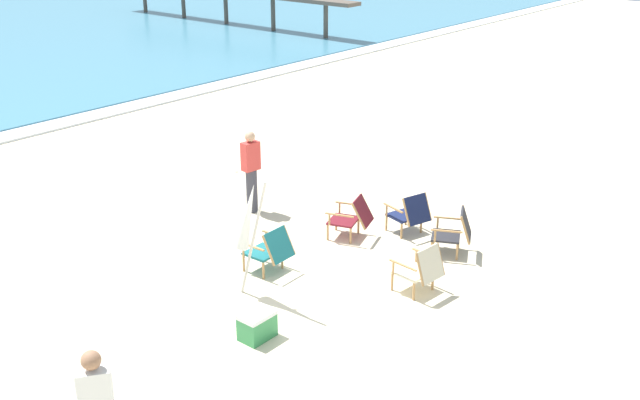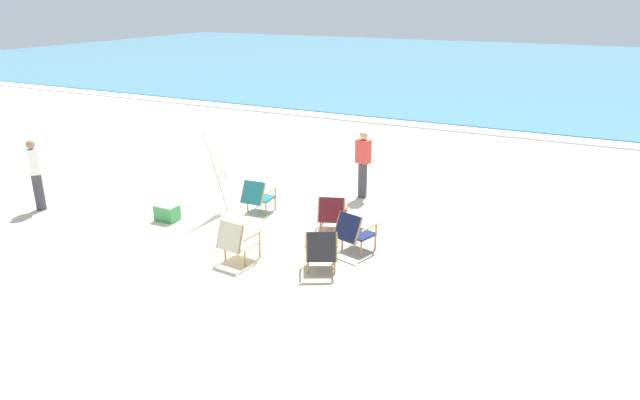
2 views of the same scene
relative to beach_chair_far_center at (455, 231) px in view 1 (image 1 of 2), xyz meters
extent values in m
plane|color=beige|center=(-2.86, 1.12, -0.43)|extent=(80.00, 80.00, 0.00)
cube|color=#28282D|center=(-0.07, 0.13, -0.11)|extent=(0.68, 0.66, 0.04)
cube|color=#28282D|center=(0.08, -0.16, 0.13)|extent=(0.53, 0.40, 0.50)
cylinder|color=#AD7F4C|center=(-0.37, 0.22, -0.27)|extent=(0.04, 0.04, 0.32)
cylinder|color=#AD7F4C|center=(0.04, 0.43, -0.27)|extent=(0.04, 0.04, 0.32)
cylinder|color=#AD7F4C|center=(-0.18, -0.17, -0.27)|extent=(0.04, 0.04, 0.32)
cylinder|color=#AD7F4C|center=(0.24, 0.05, -0.27)|extent=(0.04, 0.04, 0.32)
cube|color=#AD7F4C|center=(-0.31, -0.01, 0.11)|extent=(0.27, 0.49, 0.02)
cylinder|color=#AD7F4C|center=(-0.39, 0.15, 0.00)|extent=(0.04, 0.04, 0.22)
cube|color=#AD7F4C|center=(0.19, 0.24, 0.11)|extent=(0.27, 0.49, 0.02)
cylinder|color=#AD7F4C|center=(0.10, 0.41, 0.00)|extent=(0.04, 0.04, 0.22)
cylinder|color=#AD7F4C|center=(-0.15, -0.27, 0.13)|extent=(0.13, 0.20, 0.51)
cylinder|color=#AD7F4C|center=(0.31, -0.04, 0.13)|extent=(0.13, 0.20, 0.51)
cube|color=beige|center=(-1.55, -0.17, -0.11)|extent=(0.57, 0.53, 0.04)
cube|color=beige|center=(-1.58, -0.49, 0.13)|extent=(0.51, 0.25, 0.50)
cylinder|color=#AD7F4C|center=(-1.76, 0.07, -0.27)|extent=(0.04, 0.04, 0.32)
cylinder|color=#AD7F4C|center=(-1.29, 0.02, -0.27)|extent=(0.04, 0.04, 0.32)
cylinder|color=#AD7F4C|center=(-1.80, -0.36, -0.27)|extent=(0.04, 0.04, 0.32)
cylinder|color=#AD7F4C|center=(-1.34, -0.41, -0.27)|extent=(0.04, 0.04, 0.32)
cube|color=#AD7F4C|center=(-1.83, -0.16, 0.11)|extent=(0.09, 0.53, 0.02)
cylinder|color=#AD7F4C|center=(-1.81, 0.02, 0.00)|extent=(0.04, 0.04, 0.22)
cube|color=#AD7F4C|center=(-1.27, -0.22, 0.11)|extent=(0.09, 0.53, 0.02)
cylinder|color=#AD7F4C|center=(-1.25, -0.03, 0.00)|extent=(0.04, 0.04, 0.22)
cylinder|color=#AD7F4C|center=(-1.83, -0.47, 0.13)|extent=(0.06, 0.21, 0.51)
cylinder|color=#AD7F4C|center=(-1.33, -0.52, 0.13)|extent=(0.06, 0.21, 0.51)
cube|color=maroon|center=(-0.67, 1.90, -0.11)|extent=(0.65, 0.63, 0.04)
cube|color=maroon|center=(-0.55, 1.56, 0.12)|extent=(0.56, 0.43, 0.47)
cylinder|color=#AD7F4C|center=(-0.97, 2.03, -0.27)|extent=(0.04, 0.04, 0.32)
cylinder|color=#AD7F4C|center=(-0.52, 2.18, -0.27)|extent=(0.04, 0.04, 0.32)
cylinder|color=#AD7F4C|center=(-0.82, 1.62, -0.27)|extent=(0.04, 0.04, 0.32)
cylinder|color=#AD7F4C|center=(-0.38, 1.78, -0.27)|extent=(0.04, 0.04, 0.32)
cube|color=#AD7F4C|center=(-0.93, 1.79, 0.11)|extent=(0.21, 0.51, 0.02)
cylinder|color=#AD7F4C|center=(-0.99, 1.96, 0.00)|extent=(0.04, 0.04, 0.22)
cube|color=#AD7F4C|center=(-0.40, 1.98, 0.11)|extent=(0.21, 0.51, 0.02)
cylinder|color=#AD7F4C|center=(-0.47, 2.15, 0.00)|extent=(0.04, 0.04, 0.22)
cylinder|color=#AD7F4C|center=(-0.79, 1.47, 0.12)|extent=(0.13, 0.28, 0.48)
cylinder|color=#AD7F4C|center=(-0.31, 1.65, 0.12)|extent=(0.13, 0.28, 0.48)
cube|color=#19234C|center=(0.22, 1.19, -0.11)|extent=(0.63, 0.61, 0.04)
cube|color=#19234C|center=(0.12, 0.85, 0.13)|extent=(0.54, 0.37, 0.49)
cylinder|color=#AD7F4C|center=(0.06, 1.46, -0.27)|extent=(0.04, 0.04, 0.32)
cylinder|color=#AD7F4C|center=(0.51, 1.33, -0.27)|extent=(0.04, 0.04, 0.32)
cylinder|color=#AD7F4C|center=(-0.06, 1.04, -0.27)|extent=(0.04, 0.04, 0.32)
cylinder|color=#AD7F4C|center=(0.39, 0.91, -0.27)|extent=(0.04, 0.04, 0.32)
cube|color=#AD7F4C|center=(-0.05, 1.24, 0.11)|extent=(0.18, 0.52, 0.02)
cylinder|color=#AD7F4C|center=(0.00, 1.43, 0.00)|extent=(0.04, 0.04, 0.22)
cube|color=#AD7F4C|center=(0.48, 1.09, 0.11)|extent=(0.18, 0.52, 0.02)
cylinder|color=#AD7F4C|center=(0.54, 1.27, 0.00)|extent=(0.04, 0.04, 0.22)
cylinder|color=#AD7F4C|center=(-0.12, 0.93, 0.13)|extent=(0.11, 0.25, 0.49)
cylinder|color=#AD7F4C|center=(0.37, 0.78, 0.13)|extent=(0.11, 0.25, 0.49)
cube|color=#196066|center=(-2.55, 2.11, -0.11)|extent=(0.54, 0.50, 0.04)
cube|color=#196066|center=(-2.54, 1.75, 0.12)|extent=(0.50, 0.29, 0.48)
cylinder|color=#AD7F4C|center=(-2.79, 2.31, -0.27)|extent=(0.04, 0.04, 0.32)
cylinder|color=#AD7F4C|center=(-2.32, 2.33, -0.27)|extent=(0.04, 0.04, 0.32)
cylinder|color=#AD7F4C|center=(-2.78, 1.88, -0.27)|extent=(0.04, 0.04, 0.32)
cylinder|color=#AD7F4C|center=(-2.31, 1.90, -0.27)|extent=(0.04, 0.04, 0.32)
cube|color=#AD7F4C|center=(-2.83, 2.07, 0.11)|extent=(0.06, 0.53, 0.02)
cylinder|color=#AD7F4C|center=(-2.84, 2.26, 0.00)|extent=(0.04, 0.04, 0.22)
cube|color=#AD7F4C|center=(-2.27, 2.10, 0.11)|extent=(0.06, 0.53, 0.02)
cylinder|color=#AD7F4C|center=(-2.28, 2.28, 0.00)|extent=(0.04, 0.04, 0.22)
cylinder|color=#AD7F4C|center=(-2.79, 1.74, 0.12)|extent=(0.05, 0.27, 0.48)
cylinder|color=#AD7F4C|center=(-2.28, 1.76, 0.12)|extent=(0.05, 0.27, 0.48)
cylinder|color=#B7B2A8|center=(-3.33, 1.52, 0.57)|extent=(0.10, 0.68, 2.02)
cone|color=white|center=(-3.32, 1.63, 0.92)|extent=(0.27, 0.57, 1.17)
sphere|color=#B7B2A8|center=(-3.31, 1.83, 1.57)|extent=(0.06, 0.06, 0.06)
cylinder|color=#383842|center=(-0.87, 4.01, 0.00)|extent=(0.22, 0.22, 0.86)
cube|color=#D13D38|center=(-0.87, 4.01, 0.71)|extent=(0.36, 0.24, 0.56)
sphere|color=tan|center=(-0.87, 4.01, 1.10)|extent=(0.20, 0.20, 0.20)
cube|color=white|center=(-7.13, -0.04, 0.71)|extent=(0.39, 0.36, 0.56)
sphere|color=#9E7051|center=(-7.13, -0.04, 1.10)|extent=(0.20, 0.20, 0.20)
cube|color=#338C4C|center=(-4.10, 0.73, -0.26)|extent=(0.48, 0.34, 0.34)
cube|color=white|center=(-4.10, 0.73, -0.06)|extent=(0.49, 0.35, 0.06)
cylinder|color=brown|center=(14.82, 15.09, 0.39)|extent=(0.20, 0.20, 1.64)
cylinder|color=brown|center=(14.82, 18.20, 0.39)|extent=(0.20, 0.20, 1.64)
cylinder|color=brown|center=(14.82, 21.31, 0.39)|extent=(0.20, 0.20, 1.64)
cylinder|color=brown|center=(14.82, 24.42, 0.39)|extent=(0.20, 0.20, 1.64)
camera|label=1|loc=(-10.43, -5.71, 5.27)|focal=42.00mm
camera|label=2|loc=(4.01, -8.13, 4.21)|focal=32.00mm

